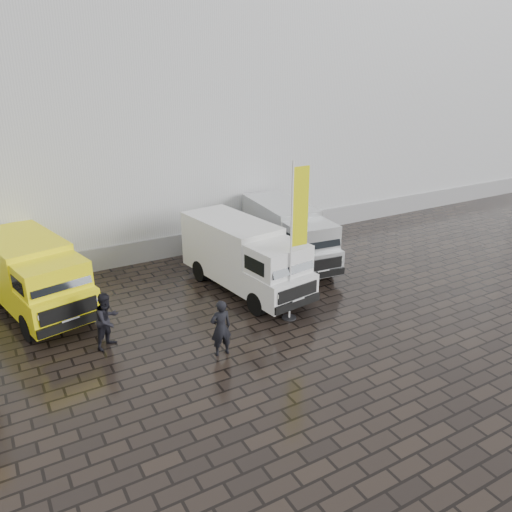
# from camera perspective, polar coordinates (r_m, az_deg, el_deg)

# --- Properties ---
(ground) EXTENTS (120.00, 120.00, 0.00)m
(ground) POSITION_cam_1_polar(r_m,az_deg,el_deg) (17.31, 4.11, -7.54)
(ground) COLOR black
(ground) RESTS_ON ground
(exhibition_hall) EXTENTS (44.00, 16.00, 12.00)m
(exhibition_hall) POSITION_cam_1_polar(r_m,az_deg,el_deg) (30.53, -9.77, 16.54)
(exhibition_hall) COLOR silver
(exhibition_hall) RESTS_ON ground
(hall_plinth) EXTENTS (44.00, 0.15, 1.00)m
(hall_plinth) POSITION_cam_1_polar(r_m,az_deg,el_deg) (24.34, -2.30, 2.45)
(hall_plinth) COLOR gray
(hall_plinth) RESTS_ON ground
(van_yellow) EXTENTS (3.36, 5.98, 2.60)m
(van_yellow) POSITION_cam_1_polar(r_m,az_deg,el_deg) (19.05, -24.00, -2.31)
(van_yellow) COLOR #FFF20D
(van_yellow) RESTS_ON ground
(van_white) EXTENTS (2.81, 6.30, 2.64)m
(van_white) POSITION_cam_1_polar(r_m,az_deg,el_deg) (19.12, -1.31, -0.26)
(van_white) COLOR silver
(van_white) RESTS_ON ground
(van_silver) EXTENTS (2.57, 6.07, 2.55)m
(van_silver) POSITION_cam_1_polar(r_m,az_deg,el_deg) (21.87, 3.74, 2.39)
(van_silver) COLOR silver
(van_silver) RESTS_ON ground
(flagpole) EXTENTS (0.88, 0.50, 5.50)m
(flagpole) POSITION_cam_1_polar(r_m,az_deg,el_deg) (16.42, 4.60, 2.68)
(flagpole) COLOR black
(flagpole) RESTS_ON ground
(wheelie_bin) EXTENTS (0.78, 0.78, 1.08)m
(wheelie_bin) POSITION_cam_1_polar(r_m,az_deg,el_deg) (25.04, 2.92, 3.08)
(wheelie_bin) COLOR black
(wheelie_bin) RESTS_ON ground
(person_front) EXTENTS (0.69, 0.48, 1.80)m
(person_front) POSITION_cam_1_polar(r_m,az_deg,el_deg) (15.11, -4.04, -8.19)
(person_front) COLOR black
(person_front) RESTS_ON ground
(person_tent) EXTENTS (1.11, 1.06, 1.81)m
(person_tent) POSITION_cam_1_polar(r_m,az_deg,el_deg) (16.14, -16.62, -7.05)
(person_tent) COLOR black
(person_tent) RESTS_ON ground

